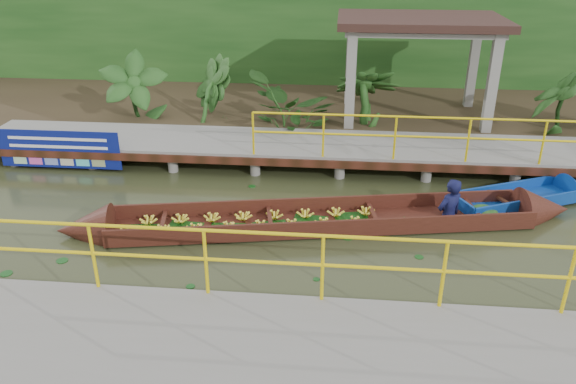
{
  "coord_description": "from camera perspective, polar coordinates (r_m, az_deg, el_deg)",
  "views": [
    {
      "loc": [
        0.95,
        -9.47,
        5.28
      ],
      "look_at": [
        -0.01,
        0.5,
        0.6
      ],
      "focal_mm": 35.0,
      "sensor_mm": 36.0,
      "label": 1
    }
  ],
  "objects": [
    {
      "name": "blue_banner",
      "position": [
        14.46,
        -22.24,
        4.05
      ],
      "size": [
        2.99,
        0.04,
        0.93
      ],
      "color": "navy",
      "rests_on": "ground"
    },
    {
      "name": "far_dock",
      "position": [
        13.8,
        1.26,
        4.66
      ],
      "size": [
        16.0,
        2.06,
        1.66
      ],
      "color": "gray",
      "rests_on": "ground"
    },
    {
      "name": "vendor_boat",
      "position": [
        11.02,
        4.66,
        -2.42
      ],
      "size": [
        10.12,
        2.83,
        2.06
      ],
      "rotation": [
        0.0,
        0.0,
        0.19
      ],
      "color": "#34160E",
      "rests_on": "ground"
    },
    {
      "name": "ground",
      "position": [
        10.89,
        -0.22,
        -3.97
      ],
      "size": [
        80.0,
        80.0,
        0.0
      ],
      "primitive_type": "plane",
      "color": "#272E17",
      "rests_on": "ground"
    },
    {
      "name": "foliage_backdrop",
      "position": [
        19.77,
        2.73,
        15.45
      ],
      "size": [
        30.0,
        0.8,
        4.0
      ],
      "primitive_type": "cube",
      "color": "#194315",
      "rests_on": "ground"
    },
    {
      "name": "moored_blue_boat",
      "position": [
        13.27,
        24.72,
        -0.21
      ],
      "size": [
        3.24,
        2.07,
        0.76
      ],
      "rotation": [
        0.0,
        0.0,
        0.43
      ],
      "color": "navy",
      "rests_on": "ground"
    },
    {
      "name": "near_dock",
      "position": [
        7.25,
        4.63,
        -18.39
      ],
      "size": [
        18.0,
        2.4,
        1.73
      ],
      "color": "gray",
      "rests_on": "ground"
    },
    {
      "name": "land_strip",
      "position": [
        17.74,
        2.19,
        8.45
      ],
      "size": [
        30.0,
        8.0,
        0.45
      ],
      "primitive_type": "cube",
      "color": "#35281A",
      "rests_on": "ground"
    },
    {
      "name": "pavilion",
      "position": [
        16.1,
        13.21,
        15.6
      ],
      "size": [
        4.4,
        3.0,
        3.0
      ],
      "color": "gray",
      "rests_on": "ground"
    },
    {
      "name": "tropical_plants",
      "position": [
        15.33,
        7.22,
        9.44
      ],
      "size": [
        14.22,
        1.22,
        1.52
      ],
      "color": "#194315",
      "rests_on": "ground"
    }
  ]
}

